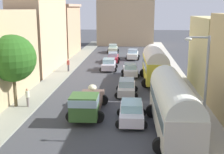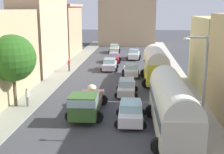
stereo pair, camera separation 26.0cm
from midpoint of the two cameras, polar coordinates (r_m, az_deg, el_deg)
The scene contains 21 objects.
ground_plane at distance 39.64m, azimuth 0.93°, elevation 0.80°, with size 154.00×154.00×0.00m, color #3B3C41.
sidewalk_left at distance 40.69m, azimuth -9.32°, elevation 1.05°, with size 2.50×70.00×0.14m, color gray.
sidewalk_right at distance 39.87m, azimuth 11.39°, elevation 0.72°, with size 2.50×70.00×0.14m, color #B4AFA2.
building_left_2 at distance 42.15m, azimuth -13.59°, elevation 9.70°, with size 4.08×13.25×12.40m.
building_left_3 at distance 55.12m, azimuth -10.20°, elevation 8.77°, with size 6.43×11.25×8.93m.
building_right_2 at distance 32.90m, azimuth 19.44°, elevation 4.11°, with size 4.71×9.19×7.43m.
distant_church at distance 68.47m, azimuth 2.47°, elevation 11.92°, with size 12.43×6.22×20.64m.
parked_bus_0 at distance 20.65m, azimuth 11.13°, elevation -4.92°, with size 3.36×9.86×3.85m.
parked_bus_1 at distance 34.54m, azimuth 7.90°, elevation 2.52°, with size 3.37×8.20×3.94m.
cargo_truck_0 at distance 23.73m, azimuth -5.00°, elevation -4.84°, with size 2.99×7.04×2.19m.
car_0 at distance 41.08m, azimuth -0.78°, elevation 2.39°, with size 2.34×4.03×1.62m.
car_1 at distance 47.22m, azimuth 0.02°, elevation 3.74°, with size 2.21×4.39×1.53m.
car_2 at distance 57.15m, azimuth 0.06°, elevation 5.41°, with size 2.29×4.17×1.61m.
car_3 at distance 22.69m, azimuth 3.37°, elevation -6.59°, with size 2.35×4.08×1.59m.
car_4 at distance 29.53m, azimuth 2.53°, elevation -1.93°, with size 2.21×4.04×1.57m.
car_5 at distance 37.65m, azimuth 3.26°, elevation 1.33°, with size 2.38×3.90×1.54m.
car_6 at distance 50.11m, azimuth 3.79°, elevation 4.32°, with size 2.38×4.24×1.64m.
pedestrian_1 at distance 40.12m, azimuth -8.44°, elevation 2.31°, with size 0.49×0.49×1.80m.
pedestrian_2 at distance 26.68m, azimuth -15.93°, elevation -3.61°, with size 0.37×0.37×1.73m.
streetlamp_near at distance 19.04m, azimuth 16.45°, elevation -0.92°, with size 1.50×0.28×6.78m.
roadside_tree_1 at distance 26.29m, azimuth -18.55°, elevation 3.36°, with size 3.92×3.92×6.26m.
Camera 1 is at (2.15, -11.68, 8.42)m, focal length 48.41 mm.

